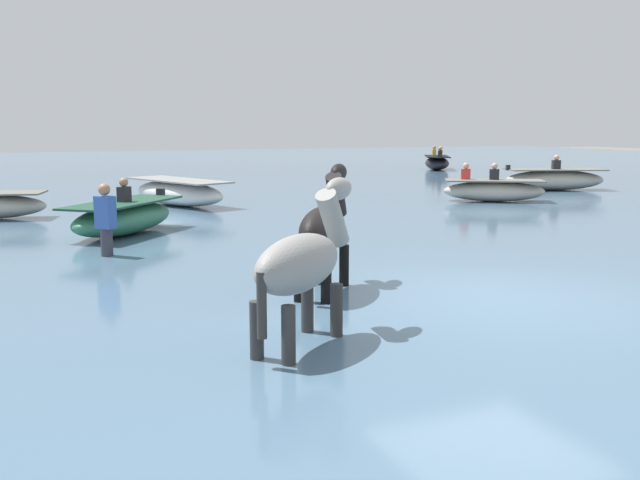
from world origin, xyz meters
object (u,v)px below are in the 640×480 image
at_px(boat_distant_west, 179,192).
at_px(person_onlooker_right, 106,229).
at_px(boat_mid_outer, 124,218).
at_px(boat_far_offshore, 494,190).
at_px(boat_near_starboard, 437,163).
at_px(horse_trailing_grey, 302,267).
at_px(horse_lead_black, 324,232).
at_px(boat_distant_east, 554,179).

bearing_deg(boat_distant_west, person_onlooker_right, -111.27).
bearing_deg(boat_mid_outer, person_onlooker_right, -104.72).
bearing_deg(boat_far_offshore, boat_near_starboard, 63.37).
height_order(horse_trailing_grey, boat_distant_west, horse_trailing_grey).
bearing_deg(horse_trailing_grey, person_onlooker_right, 101.40).
distance_m(horse_lead_black, boat_mid_outer, 6.44).
distance_m(boat_distant_east, boat_mid_outer, 15.43).
relative_size(boat_far_offshore, boat_distant_west, 0.78).
xyz_separation_m(horse_lead_black, boat_distant_east, (13.16, 10.48, -0.44)).
height_order(boat_distant_east, boat_mid_outer, boat_distant_east).
bearing_deg(person_onlooker_right, boat_distant_west, 68.73).
bearing_deg(boat_distant_east, boat_far_offshore, -152.59).
xyz_separation_m(boat_distant_west, person_onlooker_right, (-2.77, -7.12, 0.10)).
relative_size(boat_distant_east, boat_mid_outer, 1.19).
distance_m(horse_trailing_grey, boat_near_starboard, 29.00).
height_order(boat_distant_west, boat_distant_east, boat_distant_east).
distance_m(horse_trailing_grey, boat_distant_west, 13.04).
height_order(boat_distant_east, person_onlooker_right, person_onlooker_right).
relative_size(boat_mid_outer, person_onlooker_right, 1.85).
distance_m(boat_near_starboard, person_onlooker_right, 25.31).
xyz_separation_m(horse_trailing_grey, boat_near_starboard, (16.81, 23.63, -0.44)).
bearing_deg(boat_far_offshore, boat_distant_west, 163.00).
bearing_deg(boat_near_starboard, person_onlooker_right, -135.28).
height_order(horse_lead_black, horse_trailing_grey, horse_lead_black).
distance_m(horse_trailing_grey, boat_mid_outer, 8.22).
relative_size(horse_trailing_grey, boat_near_starboard, 0.62).
xyz_separation_m(boat_distant_east, boat_near_starboard, (2.54, 11.16, -0.01)).
relative_size(boat_distant_west, boat_mid_outer, 1.28).
xyz_separation_m(horse_lead_black, boat_mid_outer, (-1.66, 6.20, -0.47)).
bearing_deg(person_onlooker_right, horse_trailing_grey, -78.60).
xyz_separation_m(horse_lead_black, person_onlooker_right, (-2.29, 3.82, -0.35)).
relative_size(boat_distant_west, person_onlooker_right, 2.36).
xyz_separation_m(horse_trailing_grey, person_onlooker_right, (-1.17, 5.81, -0.33)).
relative_size(horse_lead_black, person_onlooker_right, 1.26).
distance_m(horse_lead_black, boat_distant_west, 10.96).
height_order(boat_distant_west, boat_mid_outer, boat_mid_outer).
bearing_deg(boat_distant_west, boat_far_offshore, -17.00).
height_order(horse_lead_black, boat_far_offshore, horse_lead_black).
distance_m(horse_lead_black, person_onlooker_right, 4.47).
xyz_separation_m(horse_trailing_grey, boat_distant_west, (1.60, 12.93, -0.44)).
bearing_deg(boat_distant_west, horse_lead_black, -92.53).
distance_m(horse_lead_black, horse_trailing_grey, 2.28).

